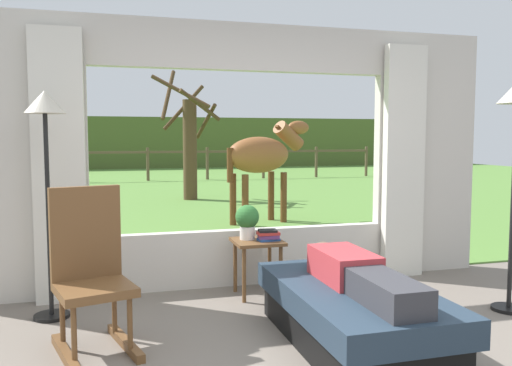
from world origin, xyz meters
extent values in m
cube|color=beige|center=(-2.02, 2.26, 1.27)|extent=(1.15, 0.12, 2.55)
cube|color=beige|center=(2.02, 2.26, 1.27)|extent=(1.15, 0.12, 2.55)
cube|color=beige|center=(0.00, 2.26, 0.28)|extent=(2.90, 0.12, 0.55)
cube|color=beige|center=(0.00, 2.26, 2.33)|extent=(2.90, 0.12, 0.45)
cube|color=silver|center=(-1.69, 2.12, 1.20)|extent=(0.44, 0.10, 2.40)
cube|color=silver|center=(1.69, 2.12, 1.20)|extent=(0.44, 0.10, 2.40)
cube|color=#568438|center=(0.00, 13.16, 0.01)|extent=(36.00, 21.68, 0.02)
cube|color=#485A29|center=(0.00, 23.00, 1.20)|extent=(36.00, 2.00, 2.40)
cube|color=black|center=(0.36, 0.55, 0.12)|extent=(0.83, 1.56, 0.24)
cube|color=#233342|center=(0.36, 0.55, 0.33)|extent=(0.90, 1.70, 0.18)
cube|color=#B23338|center=(0.36, 0.70, 0.53)|extent=(0.34, 0.60, 0.22)
cube|color=#333338|center=(0.36, 0.10, 0.51)|extent=(0.28, 0.68, 0.18)
sphere|color=tan|center=(0.36, 1.09, 0.53)|extent=(0.20, 0.20, 0.20)
cube|color=brown|center=(-1.39, 0.88, 0.44)|extent=(0.59, 0.59, 0.06)
cube|color=brown|center=(-1.44, 1.09, 0.78)|extent=(0.48, 0.19, 0.68)
cube|color=brown|center=(-1.58, 0.83, 0.03)|extent=(0.24, 0.67, 0.06)
cube|color=brown|center=(-1.19, 0.94, 0.03)|extent=(0.24, 0.67, 0.06)
cylinder|color=brown|center=(-1.51, 0.66, 0.24)|extent=(0.04, 0.04, 0.38)
cylinder|color=brown|center=(-1.16, 0.76, 0.24)|extent=(0.04, 0.04, 0.38)
cylinder|color=brown|center=(-1.61, 1.01, 0.24)|extent=(0.04, 0.04, 0.38)
cylinder|color=brown|center=(-1.26, 1.11, 0.24)|extent=(0.04, 0.04, 0.38)
cube|color=brown|center=(0.03, 1.85, 0.51)|extent=(0.44, 0.44, 0.03)
cylinder|color=brown|center=(-0.14, 1.68, 0.24)|extent=(0.04, 0.04, 0.49)
cylinder|color=brown|center=(0.20, 1.68, 0.24)|extent=(0.04, 0.04, 0.49)
cylinder|color=brown|center=(-0.14, 2.02, 0.24)|extent=(0.04, 0.04, 0.49)
cylinder|color=brown|center=(0.20, 2.02, 0.24)|extent=(0.04, 0.04, 0.49)
cylinder|color=silver|center=(-0.05, 1.91, 0.58)|extent=(0.14, 0.14, 0.12)
sphere|color=#2D6B2D|center=(-0.05, 1.91, 0.73)|extent=(0.22, 0.22, 0.22)
cube|color=#23478C|center=(0.12, 1.79, 0.53)|extent=(0.20, 0.13, 0.02)
cube|color=#59336B|center=(0.11, 1.79, 0.56)|extent=(0.19, 0.15, 0.03)
cube|color=#B22D28|center=(0.11, 1.78, 0.59)|extent=(0.20, 0.14, 0.02)
cube|color=black|center=(0.11, 1.79, 0.61)|extent=(0.18, 0.15, 0.02)
cylinder|color=black|center=(-1.75, 1.71, 0.01)|extent=(0.28, 0.28, 0.03)
cylinder|color=black|center=(-1.75, 1.71, 0.82)|extent=(0.04, 0.04, 1.65)
cone|color=beige|center=(-1.75, 1.71, 1.74)|extent=(0.32, 0.32, 0.18)
cylinder|color=black|center=(1.96, 0.86, 0.01)|extent=(0.28, 0.28, 0.03)
ellipsoid|color=brown|center=(1.13, 5.67, 1.17)|extent=(1.36, 1.02, 0.60)
cylinder|color=brown|center=(1.75, 5.95, 1.48)|extent=(0.65, 0.48, 0.53)
ellipsoid|color=brown|center=(1.97, 6.05, 1.63)|extent=(0.52, 0.38, 0.24)
cube|color=#593319|center=(1.68, 5.91, 1.51)|extent=(0.42, 0.25, 0.32)
cylinder|color=#593319|center=(0.59, 5.42, 1.02)|extent=(0.13, 0.13, 0.55)
cylinder|color=#593319|center=(1.45, 5.98, 0.45)|extent=(0.11, 0.11, 0.85)
cylinder|color=#593319|center=(1.58, 5.69, 0.45)|extent=(0.11, 0.11, 0.85)
cylinder|color=#593319|center=(0.69, 5.64, 0.45)|extent=(0.11, 0.11, 0.85)
cylinder|color=#593319|center=(0.82, 5.35, 0.45)|extent=(0.11, 0.11, 0.85)
cylinder|color=#4C3823|center=(0.56, 9.41, 1.17)|extent=(0.32, 0.32, 2.30)
cylinder|color=#47331E|center=(0.49, 9.90, 2.17)|extent=(1.02, 0.23, 1.10)
cylinder|color=#47331E|center=(0.95, 9.52, 1.83)|extent=(0.36, 0.98, 0.80)
cylinder|color=#47331E|center=(0.74, 9.03, 2.18)|extent=(1.02, 0.55, 0.69)
cylinder|color=#47331E|center=(0.10, 9.62, 2.44)|extent=(0.46, 0.88, 1.21)
cylinder|color=#47331E|center=(0.29, 8.96, 2.46)|extent=(1.24, 0.77, 0.77)
cylinder|color=brown|center=(-4.00, 15.06, 0.57)|extent=(0.10, 0.10, 1.10)
cylinder|color=brown|center=(-2.00, 15.06, 0.57)|extent=(0.10, 0.10, 1.10)
cylinder|color=brown|center=(0.00, 15.06, 0.57)|extent=(0.10, 0.10, 1.10)
cylinder|color=brown|center=(2.00, 15.06, 0.57)|extent=(0.10, 0.10, 1.10)
cylinder|color=brown|center=(4.00, 15.06, 0.57)|extent=(0.10, 0.10, 1.10)
cylinder|color=brown|center=(6.00, 15.06, 0.57)|extent=(0.10, 0.10, 1.10)
cylinder|color=brown|center=(8.00, 15.06, 0.57)|extent=(0.10, 0.10, 1.10)
cube|color=brown|center=(0.00, 15.06, 0.97)|extent=(16.00, 0.06, 0.08)
camera|label=1|loc=(-1.28, -2.76, 1.46)|focal=37.09mm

